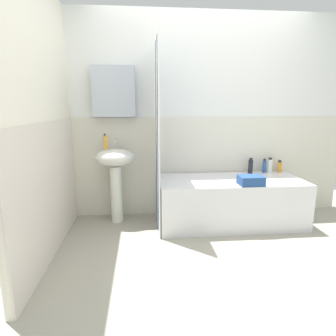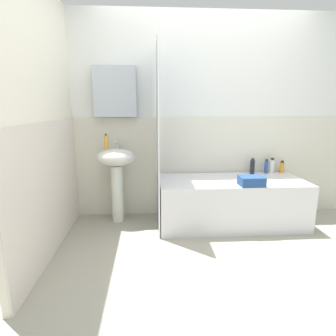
{
  "view_description": "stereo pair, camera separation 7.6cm",
  "coord_description": "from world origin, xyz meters",
  "px_view_note": "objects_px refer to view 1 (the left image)",
  "views": [
    {
      "loc": [
        -0.73,
        -2.2,
        1.33
      ],
      "look_at": [
        -0.46,
        0.67,
        0.71
      ],
      "focal_mm": 30.68,
      "sensor_mm": 36.0,
      "label": 1
    },
    {
      "loc": [
        -0.65,
        -2.21,
        1.33
      ],
      "look_at": [
        -0.46,
        0.67,
        0.71
      ],
      "focal_mm": 30.68,
      "sensor_mm": 36.0,
      "label": 2
    }
  ],
  "objects_px": {
    "sink": "(116,169)",
    "soap_dispenser": "(105,142)",
    "body_wash_bottle": "(279,167)",
    "lotion_bottle": "(264,166)",
    "shampoo_bottle": "(251,166)",
    "towel_folded": "(251,180)",
    "bathtub": "(230,201)",
    "conditioner_bottle": "(270,165)"
  },
  "relations": [
    {
      "from": "soap_dispenser",
      "to": "shampoo_bottle",
      "type": "distance_m",
      "value": 1.77
    },
    {
      "from": "bathtub",
      "to": "body_wash_bottle",
      "type": "relative_size",
      "value": 10.65
    },
    {
      "from": "shampoo_bottle",
      "to": "sink",
      "type": "bearing_deg",
      "value": -176.4
    },
    {
      "from": "sink",
      "to": "lotion_bottle",
      "type": "height_order",
      "value": "sink"
    },
    {
      "from": "sink",
      "to": "towel_folded",
      "type": "height_order",
      "value": "sink"
    },
    {
      "from": "sink",
      "to": "bathtub",
      "type": "distance_m",
      "value": 1.36
    },
    {
      "from": "sink",
      "to": "soap_dispenser",
      "type": "relative_size",
      "value": 5.0
    },
    {
      "from": "body_wash_bottle",
      "to": "lotion_bottle",
      "type": "height_order",
      "value": "lotion_bottle"
    },
    {
      "from": "bathtub",
      "to": "lotion_bottle",
      "type": "distance_m",
      "value": 0.68
    },
    {
      "from": "conditioner_bottle",
      "to": "bathtub",
      "type": "bearing_deg",
      "value": -153.14
    },
    {
      "from": "bathtub",
      "to": "conditioner_bottle",
      "type": "distance_m",
      "value": 0.75
    },
    {
      "from": "sink",
      "to": "conditioner_bottle",
      "type": "height_order",
      "value": "sink"
    },
    {
      "from": "body_wash_bottle",
      "to": "lotion_bottle",
      "type": "distance_m",
      "value": 0.2
    },
    {
      "from": "body_wash_bottle",
      "to": "lotion_bottle",
      "type": "xyz_separation_m",
      "value": [
        -0.2,
        -0.0,
        0.01
      ]
    },
    {
      "from": "sink",
      "to": "shampoo_bottle",
      "type": "bearing_deg",
      "value": 3.6
    },
    {
      "from": "body_wash_bottle",
      "to": "conditioner_bottle",
      "type": "relative_size",
      "value": 0.82
    },
    {
      "from": "lotion_bottle",
      "to": "shampoo_bottle",
      "type": "relative_size",
      "value": 0.92
    },
    {
      "from": "shampoo_bottle",
      "to": "towel_folded",
      "type": "height_order",
      "value": "shampoo_bottle"
    },
    {
      "from": "lotion_bottle",
      "to": "towel_folded",
      "type": "height_order",
      "value": "lotion_bottle"
    },
    {
      "from": "soap_dispenser",
      "to": "shampoo_bottle",
      "type": "bearing_deg",
      "value": 3.31
    },
    {
      "from": "sink",
      "to": "shampoo_bottle",
      "type": "relative_size",
      "value": 4.52
    },
    {
      "from": "conditioner_bottle",
      "to": "towel_folded",
      "type": "bearing_deg",
      "value": -129.49
    },
    {
      "from": "bathtub",
      "to": "shampoo_bottle",
      "type": "distance_m",
      "value": 0.55
    },
    {
      "from": "conditioner_bottle",
      "to": "lotion_bottle",
      "type": "bearing_deg",
      "value": -172.65
    },
    {
      "from": "conditioner_bottle",
      "to": "towel_folded",
      "type": "height_order",
      "value": "conditioner_bottle"
    },
    {
      "from": "soap_dispenser",
      "to": "bathtub",
      "type": "distance_m",
      "value": 1.57
    },
    {
      "from": "towel_folded",
      "to": "conditioner_bottle",
      "type": "bearing_deg",
      "value": 50.51
    },
    {
      "from": "body_wash_bottle",
      "to": "towel_folded",
      "type": "xyz_separation_m",
      "value": [
        -0.58,
        -0.54,
        -0.02
      ]
    },
    {
      "from": "lotion_bottle",
      "to": "towel_folded",
      "type": "xyz_separation_m",
      "value": [
        -0.38,
        -0.54,
        -0.03
      ]
    },
    {
      "from": "lotion_bottle",
      "to": "sink",
      "type": "bearing_deg",
      "value": -176.13
    },
    {
      "from": "body_wash_bottle",
      "to": "towel_folded",
      "type": "distance_m",
      "value": 0.79
    },
    {
      "from": "sink",
      "to": "soap_dispenser",
      "type": "xyz_separation_m",
      "value": [
        -0.1,
        0.0,
        0.31
      ]
    },
    {
      "from": "body_wash_bottle",
      "to": "towel_folded",
      "type": "height_order",
      "value": "body_wash_bottle"
    },
    {
      "from": "towel_folded",
      "to": "bathtub",
      "type": "bearing_deg",
      "value": 118.31
    },
    {
      "from": "sink",
      "to": "bathtub",
      "type": "relative_size",
      "value": 0.53
    },
    {
      "from": "lotion_bottle",
      "to": "towel_folded",
      "type": "bearing_deg",
      "value": -124.87
    },
    {
      "from": "bathtub",
      "to": "conditioner_bottle",
      "type": "relative_size",
      "value": 8.71
    },
    {
      "from": "shampoo_bottle",
      "to": "towel_folded",
      "type": "bearing_deg",
      "value": -110.49
    },
    {
      "from": "conditioner_bottle",
      "to": "towel_folded",
      "type": "xyz_separation_m",
      "value": [
        -0.45,
        -0.55,
        -0.04
      ]
    },
    {
      "from": "bathtub",
      "to": "body_wash_bottle",
      "type": "bearing_deg",
      "value": 22.2
    },
    {
      "from": "sink",
      "to": "bathtub",
      "type": "height_order",
      "value": "sink"
    },
    {
      "from": "bathtub",
      "to": "lotion_bottle",
      "type": "relative_size",
      "value": 9.27
    }
  ]
}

